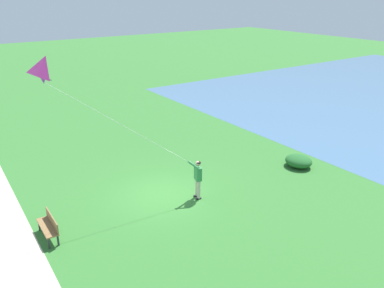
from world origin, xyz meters
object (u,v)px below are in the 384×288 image
(person_kite_flyer, at_px, (197,176))
(lakeside_shrub, at_px, (299,161))
(park_bench_near_walkway, at_px, (49,225))
(flying_kite, at_px, (48,70))

(person_kite_flyer, distance_m, lakeside_shrub, 6.21)
(park_bench_near_walkway, bearing_deg, lakeside_shrub, 175.79)
(lakeside_shrub, bearing_deg, flying_kite, -7.91)
(flying_kite, relative_size, park_bench_near_walkway, 3.48)
(park_bench_near_walkway, xyz_separation_m, lakeside_shrub, (-12.29, 0.90, -0.21))
(person_kite_flyer, bearing_deg, lakeside_shrub, 177.58)
(person_kite_flyer, height_order, lakeside_shrub, person_kite_flyer)
(person_kite_flyer, height_order, park_bench_near_walkway, person_kite_flyer)
(flying_kite, distance_m, park_bench_near_walkway, 5.54)
(person_kite_flyer, height_order, flying_kite, flying_kite)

